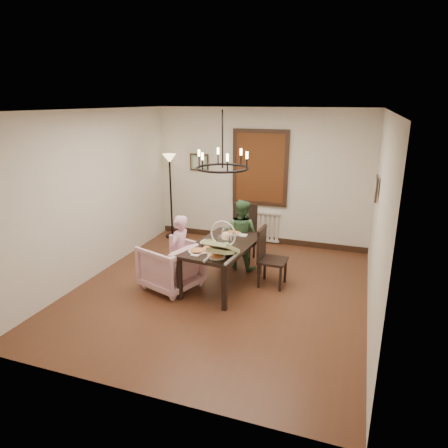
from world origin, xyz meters
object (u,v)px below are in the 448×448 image
Objects in this scene: chair_far at (242,233)px; chair_right at (273,257)px; baby_bouncer at (222,245)px; drinking_glass at (220,240)px; dining_table at (223,249)px; floor_lamp at (171,197)px; armchair at (171,266)px; seated_man at (241,240)px; elderly_woman at (180,259)px.

chair_right is (0.78, -0.86, -0.05)m from chair_far.
drinking_glass is (-0.21, 0.51, -0.11)m from baby_bouncer.
drinking_glass is at bearing 114.39° from chair_right.
dining_table is 0.91× the size of floor_lamp.
chair_far reaches higher than armchair.
seated_man is at bearing 84.28° from drinking_glass.
elderly_woman is at bearing -153.14° from drinking_glass.
seated_man is 2.29m from floor_lamp.
elderly_woman is at bearing -60.86° from floor_lamp.
baby_bouncer reaches higher than seated_man.
dining_table is 1.67× the size of chair_right.
elderly_woman reaches higher than drinking_glass.
armchair is at bearing 172.06° from baby_bouncer.
chair_far is 1.10× the size of chair_right.
chair_far is 1.74m from baby_bouncer.
drinking_glass is (0.74, 0.29, 0.43)m from armchair.
chair_far is 1.06× the size of elderly_woman.
dining_table is at bearing 95.98° from seated_man.
drinking_glass is at bearing 123.63° from elderly_woman.
dining_table is 1.52× the size of chair_far.
dining_table is at bearing 132.39° from armchair.
seated_man is at bearing 100.01° from baby_bouncer.
drinking_glass is (-0.79, -0.33, 0.31)m from chair_right.
drinking_glass is at bearing -118.18° from dining_table.
floor_lamp reaches higher than drinking_glass.
chair_far is at bearing 44.30° from chair_right.
floor_lamp is at bearing -20.36° from seated_man.
seated_man is (0.82, 1.14, 0.15)m from armchair.
chair_right is at bearing -32.23° from floor_lamp.
chair_far is at bearing 89.59° from drinking_glass.
drinking_glass is at bearing -47.09° from floor_lamp.
drinking_glass is at bearing 117.19° from baby_bouncer.
dining_table is at bearing 113.33° from baby_bouncer.
dining_table is 1.97× the size of armchair.
seated_man is at bearing 55.19° from chair_right.
chair_right reaches higher than drinking_glass.
seated_man reaches higher than armchair.
baby_bouncer is (0.12, -1.36, 0.39)m from seated_man.
baby_bouncer reaches higher than chair_far.
baby_bouncer is (0.79, -0.21, 0.40)m from elderly_woman.
drinking_glass is (-0.09, -0.85, 0.28)m from seated_man.
drinking_glass is at bearing 94.42° from seated_man.
floor_lamp reaches higher than armchair.
chair_far is at bearing 165.06° from elderly_woman.
floor_lamp is (-1.28, 2.29, 0.39)m from elderly_woman.
seated_man reaches higher than elderly_woman.
chair_far is 1.02× the size of seated_man.
seated_man is 1.82× the size of baby_bouncer.
chair_right is (0.76, 0.29, -0.15)m from dining_table.
armchair is 0.79× the size of seated_man.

